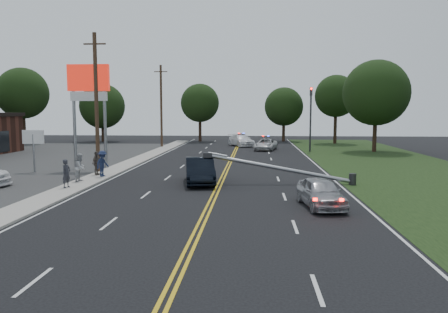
# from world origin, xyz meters

# --- Properties ---
(ground) EXTENTS (120.00, 120.00, 0.00)m
(ground) POSITION_xyz_m (0.00, 0.00, 0.00)
(ground) COLOR black
(ground) RESTS_ON ground
(sidewalk) EXTENTS (1.80, 70.00, 0.12)m
(sidewalk) POSITION_xyz_m (-8.40, 10.00, 0.06)
(sidewalk) COLOR #A29C92
(sidewalk) RESTS_ON ground
(grass_verge) EXTENTS (12.00, 80.00, 0.01)m
(grass_verge) POSITION_xyz_m (13.50, 10.00, 0.01)
(grass_verge) COLOR black
(grass_verge) RESTS_ON ground
(centerline_yellow) EXTENTS (0.36, 80.00, 0.00)m
(centerline_yellow) POSITION_xyz_m (0.00, 10.00, 0.01)
(centerline_yellow) COLOR gold
(centerline_yellow) RESTS_ON ground
(pylon_sign) EXTENTS (3.20, 0.35, 8.00)m
(pylon_sign) POSITION_xyz_m (-10.50, 14.00, 6.00)
(pylon_sign) COLOR gray
(pylon_sign) RESTS_ON ground
(small_sign) EXTENTS (1.60, 0.14, 3.10)m
(small_sign) POSITION_xyz_m (-14.00, 12.00, 2.33)
(small_sign) COLOR gray
(small_sign) RESTS_ON ground
(traffic_signal) EXTENTS (0.28, 0.41, 7.05)m
(traffic_signal) POSITION_xyz_m (8.30, 30.00, 4.21)
(traffic_signal) COLOR #2D2D30
(traffic_signal) RESTS_ON ground
(fallen_streetlight) EXTENTS (9.36, 0.44, 1.91)m
(fallen_streetlight) POSITION_xyz_m (4.19, 8.00, 0.92)
(fallen_streetlight) COLOR #2D2D30
(fallen_streetlight) RESTS_ON ground
(utility_pole_mid) EXTENTS (1.60, 0.28, 10.00)m
(utility_pole_mid) POSITION_xyz_m (-9.20, 12.00, 5.08)
(utility_pole_mid) COLOR #382619
(utility_pole_mid) RESTS_ON ground
(utility_pole_far) EXTENTS (1.60, 0.28, 10.00)m
(utility_pole_far) POSITION_xyz_m (-9.20, 34.00, 5.08)
(utility_pole_far) COLOR #382619
(utility_pole_far) RESTS_ON ground
(tree_4) EXTENTS (6.91, 6.91, 10.33)m
(tree_4) POSITION_xyz_m (-29.38, 39.10, 6.86)
(tree_4) COLOR black
(tree_4) RESTS_ON ground
(tree_5) EXTENTS (6.51, 6.51, 8.43)m
(tree_5) POSITION_xyz_m (-20.00, 43.78, 5.17)
(tree_5) COLOR black
(tree_5) RESTS_ON ground
(tree_6) EXTENTS (5.63, 5.63, 8.45)m
(tree_6) POSITION_xyz_m (-5.85, 45.24, 5.63)
(tree_6) COLOR black
(tree_6) RESTS_ON ground
(tree_7) EXTENTS (5.67, 5.67, 7.94)m
(tree_7) POSITION_xyz_m (6.46, 46.25, 5.09)
(tree_7) COLOR black
(tree_7) RESTS_ON ground
(tree_8) EXTENTS (5.76, 5.76, 9.38)m
(tree_8) POSITION_xyz_m (13.23, 42.17, 6.48)
(tree_8) COLOR black
(tree_8) RESTS_ON ground
(tree_9) EXTENTS (7.15, 7.15, 10.02)m
(tree_9) POSITION_xyz_m (15.33, 30.16, 6.44)
(tree_9) COLOR black
(tree_9) RESTS_ON ground
(crashed_sedan) EXTENTS (2.48, 5.07, 1.60)m
(crashed_sedan) POSITION_xyz_m (-1.25, 7.91, 0.80)
(crashed_sedan) COLOR black
(crashed_sedan) RESTS_ON ground
(waiting_sedan) EXTENTS (2.18, 4.24, 1.38)m
(waiting_sedan) POSITION_xyz_m (5.23, 1.68, 0.69)
(waiting_sedan) COLOR #9D9FA5
(waiting_sedan) RESTS_ON ground
(emergency_a) EXTENTS (3.04, 5.01, 1.30)m
(emergency_a) POSITION_xyz_m (3.44, 31.37, 0.65)
(emergency_a) COLOR silver
(emergency_a) RESTS_ON ground
(emergency_b) EXTENTS (3.98, 5.54, 1.49)m
(emergency_b) POSITION_xyz_m (0.48, 36.86, 0.74)
(emergency_b) COLOR white
(emergency_b) RESTS_ON ground
(bystander_a) EXTENTS (0.55, 0.68, 1.63)m
(bystander_a) POSITION_xyz_m (-8.62, 5.28, 0.93)
(bystander_a) COLOR #292A32
(bystander_a) RESTS_ON sidewalk
(bystander_b) EXTENTS (0.72, 0.89, 1.74)m
(bystander_b) POSITION_xyz_m (-8.70, 7.51, 0.99)
(bystander_b) COLOR #A7A7AC
(bystander_b) RESTS_ON sidewalk
(bystander_c) EXTENTS (0.98, 1.27, 1.73)m
(bystander_c) POSITION_xyz_m (-8.01, 9.57, 0.99)
(bystander_c) COLOR #1C2646
(bystander_c) RESTS_ON sidewalk
(bystander_d) EXTENTS (0.55, 1.01, 1.64)m
(bystander_d) POSITION_xyz_m (-8.67, 10.21, 0.94)
(bystander_d) COLOR #594E47
(bystander_d) RESTS_ON sidewalk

